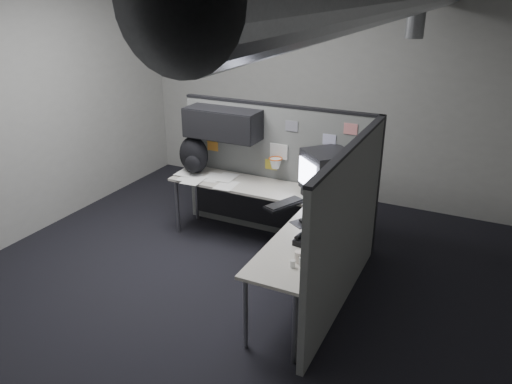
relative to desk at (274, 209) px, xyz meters
The scene contains 12 objects.
room 1.69m from the desk, 59.55° to the right, with size 5.62×5.62×3.22m.
partition_back 0.77m from the desk, 126.93° to the left, with size 2.44×0.42×1.63m.
partition_right 1.09m from the desk, 26.97° to the right, with size 0.07×2.23×1.63m.
desk is the anchor object (origin of this frame).
monitor 0.69m from the desk, 30.29° to the left, with size 0.65×0.65×0.53m.
keyboard 0.25m from the desk, 33.96° to the right, with size 0.34×0.48×0.04m.
mouse 0.66m from the desk, 39.20° to the right, with size 0.28×0.29×0.05m.
phone 1.05m from the desk, 49.87° to the right, with size 0.20×0.22×0.09m.
bottles 1.40m from the desk, 57.11° to the right, with size 0.15×0.16×0.09m.
cup 1.34m from the desk, 56.82° to the right, with size 0.07×0.07×0.10m, color white.
papers 1.01m from the desk, 168.90° to the left, with size 0.86×0.57×0.02m.
backpack 1.29m from the desk, 166.02° to the left, with size 0.41×0.37×0.46m.
Camera 1 is at (2.16, -3.83, 2.88)m, focal length 35.00 mm.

